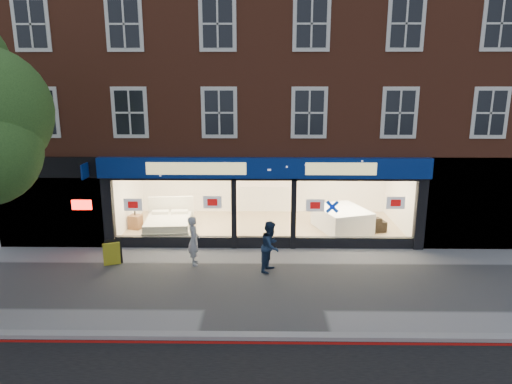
{
  "coord_description": "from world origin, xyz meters",
  "views": [
    {
      "loc": [
        -0.07,
        -12.4,
        5.84
      ],
      "look_at": [
        -0.27,
        2.5,
        2.19
      ],
      "focal_mm": 32.0,
      "sensor_mm": 36.0,
      "label": 1
    }
  ],
  "objects_px": {
    "mattress_stack": "(342,219)",
    "display_bed": "(169,224)",
    "sofa": "(358,224)",
    "pedestrian_grey": "(194,241)",
    "a_board": "(113,253)",
    "pedestrian_blue": "(271,246)"
  },
  "relations": [
    {
      "from": "mattress_stack",
      "to": "display_bed",
      "type": "bearing_deg",
      "value": -175.58
    },
    {
      "from": "display_bed",
      "to": "a_board",
      "type": "relative_size",
      "value": 2.74
    },
    {
      "from": "pedestrian_blue",
      "to": "pedestrian_grey",
      "type": "bearing_deg",
      "value": 100.87
    },
    {
      "from": "display_bed",
      "to": "a_board",
      "type": "bearing_deg",
      "value": -117.21
    },
    {
      "from": "pedestrian_grey",
      "to": "display_bed",
      "type": "bearing_deg",
      "value": 12.79
    },
    {
      "from": "display_bed",
      "to": "mattress_stack",
      "type": "distance_m",
      "value": 6.79
    },
    {
      "from": "sofa",
      "to": "a_board",
      "type": "relative_size",
      "value": 2.49
    },
    {
      "from": "display_bed",
      "to": "sofa",
      "type": "xyz_separation_m",
      "value": [
        7.37,
        0.23,
        -0.04
      ]
    },
    {
      "from": "a_board",
      "to": "pedestrian_blue",
      "type": "relative_size",
      "value": 0.51
    },
    {
      "from": "display_bed",
      "to": "pedestrian_grey",
      "type": "xyz_separation_m",
      "value": [
        1.41,
        -2.86,
        0.37
      ]
    },
    {
      "from": "mattress_stack",
      "to": "pedestrian_grey",
      "type": "height_order",
      "value": "pedestrian_grey"
    },
    {
      "from": "display_bed",
      "to": "sofa",
      "type": "height_order",
      "value": "display_bed"
    },
    {
      "from": "sofa",
      "to": "pedestrian_grey",
      "type": "xyz_separation_m",
      "value": [
        -5.96,
        -3.09,
        0.41
      ]
    },
    {
      "from": "display_bed",
      "to": "a_board",
      "type": "distance_m",
      "value": 3.21
    },
    {
      "from": "mattress_stack",
      "to": "pedestrian_grey",
      "type": "bearing_deg",
      "value": -147.78
    },
    {
      "from": "display_bed",
      "to": "mattress_stack",
      "type": "height_order",
      "value": "display_bed"
    },
    {
      "from": "a_board",
      "to": "pedestrian_grey",
      "type": "xyz_separation_m",
      "value": [
        2.64,
        0.1,
        0.4
      ]
    },
    {
      "from": "display_bed",
      "to": "mattress_stack",
      "type": "xyz_separation_m",
      "value": [
        6.77,
        0.52,
        0.09
      ]
    },
    {
      "from": "pedestrian_grey",
      "to": "pedestrian_blue",
      "type": "bearing_deg",
      "value": -114.42
    },
    {
      "from": "sofa",
      "to": "a_board",
      "type": "distance_m",
      "value": 9.17
    },
    {
      "from": "display_bed",
      "to": "sofa",
      "type": "relative_size",
      "value": 1.1
    },
    {
      "from": "mattress_stack",
      "to": "a_board",
      "type": "xyz_separation_m",
      "value": [
        -8.0,
        -3.48,
        -0.11
      ]
    }
  ]
}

